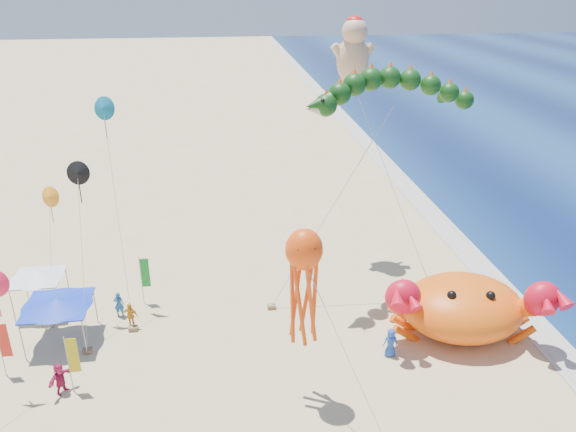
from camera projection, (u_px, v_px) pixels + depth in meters
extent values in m
plane|color=#D1B784|center=(328.00, 334.00, 31.59)|extent=(320.00, 320.00, 0.00)
plane|color=silver|center=(528.00, 318.00, 32.99)|extent=(320.00, 320.00, 0.00)
ellipsoid|color=#FF5D0D|center=(462.00, 307.00, 31.18)|extent=(7.55, 6.57, 3.24)
sphere|color=red|center=(409.00, 302.00, 28.95)|extent=(1.93, 1.93, 1.93)
sphere|color=black|center=(456.00, 297.00, 29.46)|extent=(0.50, 0.50, 0.50)
sphere|color=red|center=(541.00, 293.00, 29.80)|extent=(1.93, 1.93, 1.93)
sphere|color=black|center=(493.00, 294.00, 29.70)|extent=(0.50, 0.50, 0.50)
cone|color=#0F370F|center=(306.00, 97.00, 31.26)|extent=(1.53, 1.13, 1.25)
cylinder|color=#B2B2B2|center=(331.00, 209.00, 33.01)|extent=(7.44, 2.16, 11.56)
cube|color=olive|center=(272.00, 307.00, 33.93)|extent=(0.50, 0.35, 0.25)
ellipsoid|color=#DCAC86|center=(353.00, 60.00, 35.70)|extent=(2.08, 1.71, 3.05)
sphere|color=#DCAC86|center=(355.00, 31.00, 34.82)|extent=(1.60, 1.60, 1.60)
ellipsoid|color=red|center=(355.00, 22.00, 34.68)|extent=(1.03, 1.03, 0.72)
cylinder|color=#B2B2B2|center=(392.00, 187.00, 35.49)|extent=(4.13, 7.45, 12.21)
cube|color=olive|center=(435.00, 298.00, 34.81)|extent=(0.50, 0.35, 0.25)
ellipsoid|color=#FF4B0D|center=(304.00, 249.00, 24.14)|extent=(1.65, 1.48, 1.89)
cylinder|color=#B2B2B2|center=(350.00, 362.00, 23.53)|extent=(3.21, 5.37, 7.08)
cylinder|color=gray|center=(22.00, 342.00, 29.05)|extent=(0.06, 0.06, 2.20)
cylinder|color=gray|center=(84.00, 338.00, 29.41)|extent=(0.06, 0.06, 2.20)
cylinder|color=gray|center=(39.00, 310.00, 31.88)|extent=(0.06, 0.06, 2.20)
cylinder|color=gray|center=(95.00, 306.00, 32.24)|extent=(0.06, 0.06, 2.20)
cube|color=#1634C3|center=(57.00, 305.00, 30.19)|extent=(3.35, 3.35, 0.08)
cone|color=#1634C3|center=(57.00, 302.00, 30.10)|extent=(3.69, 3.69, 0.45)
cylinder|color=gray|center=(13.00, 307.00, 32.11)|extent=(0.06, 0.06, 2.20)
cylinder|color=gray|center=(58.00, 304.00, 32.40)|extent=(0.06, 0.06, 2.20)
cylinder|color=gray|center=(26.00, 285.00, 34.38)|extent=(0.06, 0.06, 2.20)
cylinder|color=gray|center=(68.00, 282.00, 34.67)|extent=(0.06, 0.06, 2.20)
cube|color=silver|center=(38.00, 278.00, 32.94)|extent=(2.73, 2.73, 0.08)
cone|color=silver|center=(37.00, 274.00, 32.84)|extent=(3.01, 3.01, 0.45)
cylinder|color=gray|center=(69.00, 364.00, 26.64)|extent=(0.05, 0.05, 3.20)
cube|color=gold|center=(73.00, 355.00, 26.47)|extent=(0.50, 0.04, 1.90)
cylinder|color=gray|center=(0.00, 349.00, 27.71)|extent=(0.05, 0.05, 3.20)
cube|color=red|center=(4.00, 340.00, 27.55)|extent=(0.50, 0.04, 1.90)
cylinder|color=gray|center=(141.00, 280.00, 33.92)|extent=(0.05, 0.05, 3.20)
cube|color=#178F2B|center=(145.00, 273.00, 33.76)|extent=(0.50, 0.04, 1.90)
imported|color=#1A589A|center=(119.00, 304.00, 32.95)|extent=(0.61, 0.42, 1.59)
imported|color=white|center=(48.00, 314.00, 31.89)|extent=(0.79, 0.95, 1.76)
imported|color=#AB1B4B|center=(60.00, 378.00, 26.90)|extent=(1.30, 1.52, 1.65)
imported|color=white|center=(509.00, 314.00, 31.98)|extent=(0.72, 0.63, 1.65)
imported|color=gold|center=(130.00, 316.00, 31.87)|extent=(1.01, 0.67, 1.59)
imported|color=#1F4AB6|center=(391.00, 342.00, 29.52)|extent=(0.81, 0.55, 1.63)
cone|color=black|center=(77.00, 173.00, 30.07)|extent=(1.30, 0.51, 1.32)
cylinder|color=#B2B2B2|center=(88.00, 258.00, 30.49)|extent=(0.55, 3.04, 8.57)
cube|color=olive|center=(99.00, 340.00, 30.87)|extent=(0.50, 0.35, 0.25)
cone|color=#0C6185|center=(103.00, 108.00, 30.54)|extent=(1.30, 0.51, 1.32)
cylinder|color=#B2B2B2|center=(117.00, 219.00, 31.57)|extent=(0.55, 3.04, 11.67)
cube|color=olive|center=(130.00, 321.00, 32.57)|extent=(0.50, 0.35, 0.25)
cone|color=orange|center=(49.00, 197.00, 33.72)|extent=(1.30, 0.51, 1.32)
cylinder|color=#B2B2B2|center=(56.00, 254.00, 33.63)|extent=(0.55, 3.04, 6.06)
cube|color=olive|center=(62.00, 311.00, 33.51)|extent=(0.50, 0.35, 0.25)
cylinder|color=#B2B2B2|center=(1.00, 359.00, 24.84)|extent=(0.55, 3.04, 5.68)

